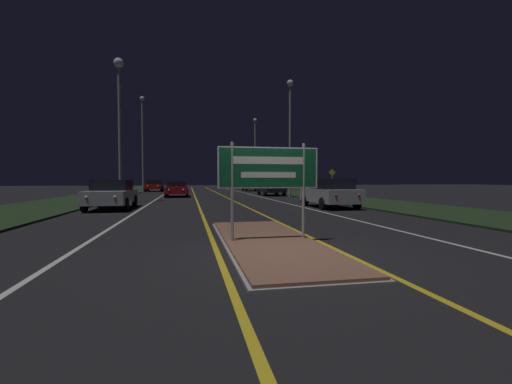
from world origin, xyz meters
The scene contains 22 objects.
ground_plane centered at (0.00, 0.00, 0.00)m, with size 160.00×160.00×0.00m, color black.
median_island centered at (0.00, 1.23, 0.04)m, with size 2.15×6.82×0.10m.
verge_left centered at (-9.50, 20.00, 0.04)m, with size 5.00×100.00×0.08m.
verge_right centered at (9.50, 20.00, 0.04)m, with size 5.00×100.00×0.08m.
centre_line_yellow_left centered at (-1.26, 25.00, 0.00)m, with size 0.12×70.00×0.01m.
centre_line_yellow_right centered at (1.26, 25.00, 0.00)m, with size 0.12×70.00×0.01m.
lane_line_white_left centered at (-4.20, 25.00, 0.00)m, with size 0.12×70.00×0.01m.
lane_line_white_right centered at (4.20, 25.00, 0.00)m, with size 0.12×70.00×0.01m.
edge_line_white_left centered at (-7.20, 25.00, 0.00)m, with size 0.10×70.00×0.01m.
edge_line_white_right centered at (7.20, 25.00, 0.00)m, with size 0.10×70.00×0.01m.
highway_sign centered at (0.00, 1.23, 1.69)m, with size 2.37×0.07×2.25m.
streetlight_left_near centered at (-6.13, 16.79, 6.43)m, with size 0.62×0.62×9.22m.
streetlight_left_far centered at (-6.43, 30.56, 6.06)m, with size 0.47×0.47×10.04m.
streetlight_right_near centered at (6.60, 21.30, 6.38)m, with size 0.54×0.54×9.83m.
streetlight_right_far centered at (6.40, 35.58, 5.45)m, with size 0.45×0.45×9.10m.
car_receding_0 centered at (5.57, 10.55, 0.79)m, with size 2.03×4.28×1.54m.
car_receding_1 centered at (5.73, 24.34, 0.73)m, with size 1.98×4.35×1.36m.
car_receding_2 centered at (6.10, 36.83, 0.76)m, with size 1.89×4.30×1.45m.
car_approaching_0 centered at (-5.64, 11.86, 0.77)m, with size 2.03×4.45×1.48m.
car_approaching_1 centered at (-2.79, 23.73, 0.70)m, with size 1.95×4.47×1.32m.
car_approaching_2 centered at (-5.97, 37.61, 0.75)m, with size 2.04×4.30×1.40m.
warning_sign centered at (9.97, 20.25, 1.46)m, with size 0.60×0.06×2.29m.
Camera 1 is at (-1.83, -6.51, 1.51)m, focal length 24.00 mm.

